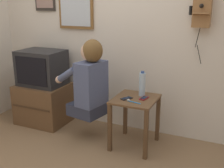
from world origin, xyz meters
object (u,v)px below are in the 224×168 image
object	(u,v)px
cell_phone_held	(126,98)
wall_mirror	(75,0)
wall_phone_antique	(202,8)
person	(89,80)
toothbrush	(133,102)
cell_phone_spare	(144,98)
television	(42,68)
water_bottle	(142,84)

from	to	relation	value
cell_phone_held	wall_mirror	bearing A→B (deg)	-179.70
wall_phone_antique	person	bearing A→B (deg)	-159.20
person	toothbrush	size ratio (longest dim) A/B	5.58
wall_phone_antique	cell_phone_spare	world-z (taller)	wall_phone_antique
television	cell_phone_held	distance (m)	1.27
wall_mirror	water_bottle	xyz separation A→B (m)	(0.99, -0.30, -0.88)
person	wall_phone_antique	xyz separation A→B (m)	(1.09, 0.41, 0.77)
person	wall_mirror	bearing A→B (deg)	54.38
water_bottle	wall_phone_antique	bearing A→B (deg)	25.98
cell_phone_held	cell_phone_spare	size ratio (longest dim) A/B	1.04
wall_mirror	cell_phone_held	bearing A→B (deg)	-28.26
toothbrush	wall_mirror	bearing A→B (deg)	72.98
wall_phone_antique	cell_phone_held	distance (m)	1.20
cell_phone_held	cell_phone_spare	distance (m)	0.19
cell_phone_spare	television	bearing A→B (deg)	-174.92
wall_phone_antique	water_bottle	bearing A→B (deg)	-154.02
cell_phone_spare	water_bottle	size ratio (longest dim) A/B	0.48
person	television	world-z (taller)	person
cell_phone_held	water_bottle	size ratio (longest dim) A/B	0.50
wall_mirror	toothbrush	distance (m)	1.50
wall_phone_antique	water_bottle	world-z (taller)	wall_phone_antique
cell_phone_held	water_bottle	bearing A→B (deg)	85.16
television	wall_mirror	world-z (taller)	wall_mirror
person	toothbrush	bearing A→B (deg)	-87.56
water_bottle	toothbrush	bearing A→B (deg)	-93.43
person	wall_mirror	xyz separation A→B (m)	(-0.42, 0.46, 0.85)
cell_phone_held	cell_phone_spare	xyz separation A→B (m)	(0.17, 0.09, 0.00)
television	cell_phone_held	xyz separation A→B (m)	(1.24, -0.19, -0.17)
wall_mirror	cell_phone_spare	xyz separation A→B (m)	(1.04, -0.38, -1.00)
television	wall_phone_antique	size ratio (longest dim) A/B	0.70
cell_phone_held	water_bottle	world-z (taller)	water_bottle
wall_phone_antique	cell_phone_held	size ratio (longest dim) A/B	5.73
person	toothbrush	distance (m)	0.58
person	cell_phone_held	bearing A→B (deg)	-80.53
television	wall_mirror	distance (m)	0.95
wall_mirror	toothbrush	bearing A→B (deg)	-29.08
water_bottle	cell_phone_held	bearing A→B (deg)	-123.39
wall_mirror	water_bottle	distance (m)	1.36
person	wall_mirror	size ratio (longest dim) A/B	1.27
cell_phone_spare	cell_phone_held	bearing A→B (deg)	-143.44
television	cell_phone_held	world-z (taller)	television
person	water_bottle	bearing A→B (deg)	-62.96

